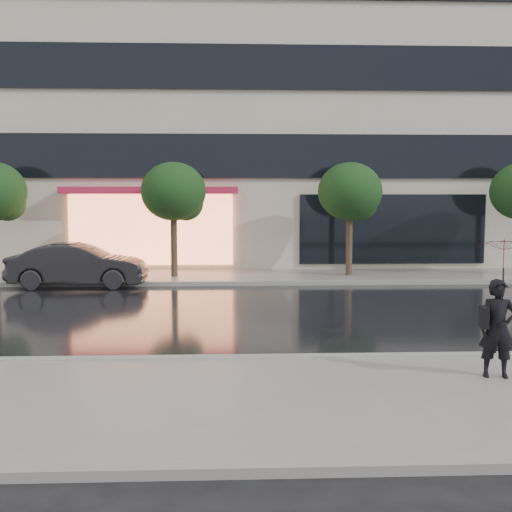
{
  "coord_description": "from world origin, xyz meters",
  "views": [
    {
      "loc": [
        -1.13,
        -11.81,
        2.92
      ],
      "look_at": [
        -0.47,
        3.8,
        1.4
      ],
      "focal_mm": 45.0,
      "sensor_mm": 36.0,
      "label": 1
    }
  ],
  "objects": [
    {
      "name": "pedestrian_with_umbrella",
      "position": [
        2.99,
        -2.37,
        1.52
      ],
      "size": [
        0.98,
        0.99,
        2.14
      ],
      "rotation": [
        0.0,
        0.0,
        -0.16
      ],
      "color": "black",
      "rests_on": "sidewalk_near"
    },
    {
      "name": "tree_mid_east",
      "position": [
        3.06,
        10.03,
        2.92
      ],
      "size": [
        2.2,
        2.2,
        3.99
      ],
      "color": "#33261C",
      "rests_on": "ground"
    },
    {
      "name": "tree_mid_west",
      "position": [
        -2.94,
        10.03,
        2.92
      ],
      "size": [
        2.2,
        2.2,
        3.99
      ],
      "color": "#33261C",
      "rests_on": "ground"
    },
    {
      "name": "parked_car",
      "position": [
        -5.85,
        8.3,
        0.69
      ],
      "size": [
        4.2,
        1.48,
        1.38
      ],
      "primitive_type": "imported",
      "rotation": [
        0.0,
        0.0,
        1.57
      ],
      "color": "black",
      "rests_on": "ground"
    },
    {
      "name": "sidewalk_near",
      "position": [
        0.0,
        -3.25,
        0.06
      ],
      "size": [
        60.0,
        4.5,
        0.12
      ],
      "primitive_type": "cube",
      "color": "slate",
      "rests_on": "ground"
    },
    {
      "name": "curb_far",
      "position": [
        0.0,
        8.5,
        0.07
      ],
      "size": [
        60.0,
        0.25,
        0.14
      ],
      "primitive_type": "cube",
      "color": "gray",
      "rests_on": "ground"
    },
    {
      "name": "ground",
      "position": [
        0.0,
        0.0,
        0.0
      ],
      "size": [
        120.0,
        120.0,
        0.0
      ],
      "primitive_type": "plane",
      "color": "black",
      "rests_on": "ground"
    },
    {
      "name": "curb_near",
      "position": [
        0.0,
        -1.0,
        0.07
      ],
      "size": [
        60.0,
        0.25,
        0.14
      ],
      "primitive_type": "cube",
      "color": "gray",
      "rests_on": "ground"
    },
    {
      "name": "sidewalk_far",
      "position": [
        0.0,
        10.25,
        0.06
      ],
      "size": [
        60.0,
        3.5,
        0.12
      ],
      "primitive_type": "cube",
      "color": "slate",
      "rests_on": "ground"
    },
    {
      "name": "office_building",
      "position": [
        -0.0,
        17.97,
        9.0
      ],
      "size": [
        30.0,
        12.76,
        18.0
      ],
      "color": "#BDB1A0",
      "rests_on": "ground"
    }
  ]
}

